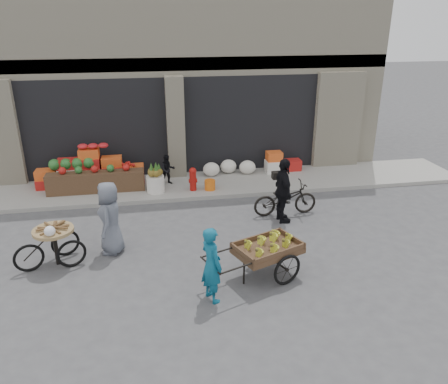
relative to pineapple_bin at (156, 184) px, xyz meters
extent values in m
plane|color=#424244|center=(0.75, -3.60, -0.37)|extent=(80.00, 80.00, 0.00)
cube|color=gray|center=(0.75, 0.50, -0.31)|extent=(18.00, 2.20, 0.12)
cube|color=beige|center=(0.75, 4.60, 3.13)|extent=(14.00, 6.00, 7.00)
cube|color=gray|center=(0.75, 1.75, 3.23)|extent=(14.00, 0.30, 0.40)
cube|color=black|center=(-1.73, 2.40, 1.30)|extent=(4.40, 1.60, 3.10)
cube|color=black|center=(3.23, 2.40, 1.30)|extent=(4.40, 1.60, 3.10)
cube|color=beige|center=(0.75, 1.55, 1.30)|extent=(0.55, 0.80, 3.22)
cube|color=brown|center=(-1.73, 0.35, 0.05)|extent=(2.80, 0.45, 0.60)
sphere|color=#1E5923|center=(-2.42, 0.85, 0.49)|extent=(0.34, 0.34, 0.34)
cylinder|color=silver|center=(0.00, 0.00, 0.00)|extent=(0.52, 0.52, 0.50)
cylinder|color=#A5140F|center=(1.10, -0.05, 0.03)|extent=(0.20, 0.20, 0.56)
sphere|color=#A5140F|center=(1.10, -0.05, 0.35)|extent=(0.22, 0.22, 0.22)
cylinder|color=orange|center=(1.60, -0.10, -0.10)|extent=(0.32, 0.32, 0.30)
ellipsoid|color=silver|center=(2.42, 1.10, -0.03)|extent=(1.70, 0.60, 0.44)
imported|color=black|center=(0.40, 0.60, 0.21)|extent=(0.51, 0.43, 0.93)
cube|color=brown|center=(2.09, -4.75, 0.22)|extent=(1.51, 1.26, 0.11)
torus|color=black|center=(2.39, -5.12, -0.04)|extent=(0.63, 0.29, 0.65)
torus|color=black|center=(2.05, -4.27, -0.04)|extent=(0.63, 0.29, 0.65)
cylinder|color=black|center=(1.56, -4.96, -0.10)|extent=(0.05, 0.05, 0.54)
imported|color=#0F5573|center=(0.86, -5.34, 0.38)|extent=(0.55, 0.64, 1.49)
cylinder|color=#9E7F51|center=(-2.21, -3.51, 0.43)|extent=(1.09, 1.09, 0.07)
cube|color=black|center=(-2.21, -3.51, 0.03)|extent=(0.10, 0.10, 0.80)
torus|color=black|center=(-1.88, -3.68, -0.06)|extent=(0.60, 0.28, 0.62)
torus|color=black|center=(-2.08, -3.16, -0.06)|extent=(0.60, 0.28, 0.62)
torus|color=black|center=(-2.72, -3.71, -0.06)|extent=(0.60, 0.28, 0.62)
imported|color=slate|center=(-1.07, -3.17, 0.46)|extent=(0.63, 0.87, 1.67)
imported|color=black|center=(3.35, -1.94, 0.08)|extent=(1.73, 0.64, 0.90)
imported|color=black|center=(3.15, -2.34, 0.48)|extent=(0.44, 1.00, 1.70)
camera|label=1|loc=(-0.13, -12.15, 4.58)|focal=35.00mm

